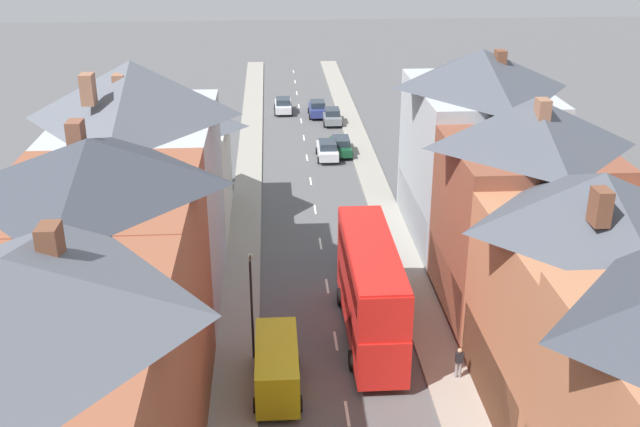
% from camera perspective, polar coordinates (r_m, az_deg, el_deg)
% --- Properties ---
extents(pavement_left, '(2.20, 104.00, 0.14)m').
position_cam_1_polar(pavement_left, '(57.43, -5.59, 1.03)').
color(pavement_left, gray).
rests_on(pavement_left, ground).
extents(pavement_right, '(2.20, 104.00, 0.14)m').
position_cam_1_polar(pavement_right, '(57.97, 4.54, 1.28)').
color(pavement_right, gray).
rests_on(pavement_right, ground).
extents(centre_line_dashes, '(0.14, 97.80, 0.01)m').
position_cam_1_polar(centre_line_dashes, '(55.65, -0.38, 0.33)').
color(centre_line_dashes, silver).
rests_on(centre_line_dashes, ground).
extents(terrace_row_left, '(8.00, 52.93, 13.75)m').
position_cam_1_polar(terrace_row_left, '(32.28, -16.21, -6.49)').
color(terrace_row_left, '#B2704C').
rests_on(terrace_row_left, ground).
extents(terrace_row_right, '(8.00, 49.95, 12.72)m').
position_cam_1_polar(terrace_row_right, '(33.78, 19.82, -5.57)').
color(terrace_row_right, '#A36042').
rests_on(terrace_row_right, ground).
extents(double_decker_bus_lead, '(2.74, 10.80, 5.30)m').
position_cam_1_polar(double_decker_bus_lead, '(38.81, 3.83, -5.70)').
color(double_decker_bus_lead, red).
rests_on(double_decker_bus_lead, ground).
extents(car_near_blue, '(1.90, 4.21, 1.65)m').
position_cam_1_polar(car_near_blue, '(66.38, 0.57, 4.88)').
color(car_near_blue, silver).
rests_on(car_near_blue, ground).
extents(car_near_silver, '(1.90, 4.49, 1.58)m').
position_cam_1_polar(car_near_silver, '(67.68, 1.59, 5.21)').
color(car_near_silver, '#144728').
rests_on(car_near_silver, ground).
extents(car_parked_left_a, '(1.90, 4.50, 1.65)m').
position_cam_1_polar(car_parked_left_a, '(48.19, 3.89, -2.37)').
color(car_parked_left_a, navy).
rests_on(car_parked_left_a, ground).
extents(car_parked_right_a, '(1.90, 4.02, 1.61)m').
position_cam_1_polar(car_parked_right_a, '(77.06, 0.92, 7.43)').
color(car_parked_right_a, gray).
rests_on(car_parked_right_a, ground).
extents(car_parked_left_b, '(1.90, 4.37, 1.65)m').
position_cam_1_polar(car_parked_left_b, '(42.90, 4.92, -5.79)').
color(car_parked_left_b, gray).
rests_on(car_parked_left_b, ground).
extents(car_mid_white, '(1.90, 4.05, 1.70)m').
position_cam_1_polar(car_mid_white, '(79.77, -0.20, 8.00)').
color(car_mid_white, navy).
rests_on(car_mid_white, ground).
extents(car_far_grey, '(1.90, 4.13, 1.63)m').
position_cam_1_polar(car_far_grey, '(81.29, -2.83, 8.24)').
color(car_far_grey, silver).
rests_on(car_far_grey, ground).
extents(delivery_van, '(2.20, 5.20, 2.41)m').
position_cam_1_polar(delivery_van, '(35.46, -3.30, -11.53)').
color(delivery_van, yellow).
rests_on(delivery_van, ground).
extents(pedestrian_mid_right, '(0.36, 0.22, 1.61)m').
position_cam_1_polar(pedestrian_mid_right, '(36.86, 10.54, -11.01)').
color(pedestrian_mid_right, gray).
rests_on(pedestrian_mid_right, pavement_right).
extents(street_lamp, '(0.20, 1.12, 5.50)m').
position_cam_1_polar(street_lamp, '(36.78, -5.23, -6.72)').
color(street_lamp, black).
rests_on(street_lamp, ground).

